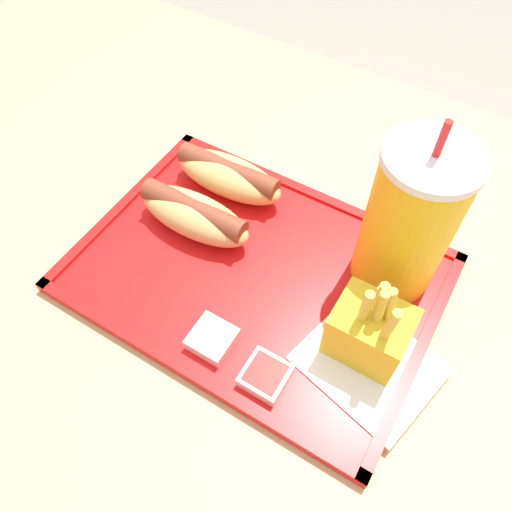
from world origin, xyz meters
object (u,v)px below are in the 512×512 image
(soda_cup, at_px, (409,222))
(fries_carton, at_px, (370,330))
(hot_dog_far, at_px, (229,175))
(sauce_cup_ketchup, at_px, (265,375))
(hot_dog_near, at_px, (194,214))
(sauce_cup_mayo, at_px, (212,338))

(soda_cup, distance_m, fries_carton, 0.11)
(fries_carton, bearing_deg, hot_dog_far, 154.50)
(soda_cup, height_order, hot_dog_far, soda_cup)
(hot_dog_far, height_order, fries_carton, fries_carton)
(fries_carton, xyz_separation_m, sauce_cup_ketchup, (-0.07, -0.08, -0.03))
(hot_dog_near, relative_size, sauce_cup_ketchup, 3.43)
(soda_cup, distance_m, sauce_cup_ketchup, 0.20)
(soda_cup, xyz_separation_m, fries_carton, (0.01, -0.10, -0.05))
(hot_dog_near, distance_m, sauce_cup_mayo, 0.15)
(soda_cup, height_order, sauce_cup_ketchup, soda_cup)
(soda_cup, relative_size, hot_dog_near, 1.47)
(hot_dog_near, bearing_deg, soda_cup, 15.30)
(soda_cup, height_order, fries_carton, soda_cup)
(hot_dog_far, xyz_separation_m, fries_carton, (0.23, -0.11, 0.01))
(sauce_cup_ketchup, bearing_deg, sauce_cup_mayo, 174.80)
(hot_dog_far, distance_m, hot_dog_near, 0.07)
(hot_dog_near, bearing_deg, fries_carton, -9.36)
(hot_dog_far, distance_m, sauce_cup_ketchup, 0.25)
(sauce_cup_ketchup, bearing_deg, hot_dog_far, 130.78)
(sauce_cup_mayo, relative_size, sauce_cup_ketchup, 1.00)
(hot_dog_near, distance_m, fries_carton, 0.24)
(hot_dog_far, height_order, sauce_cup_mayo, hot_dog_far)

